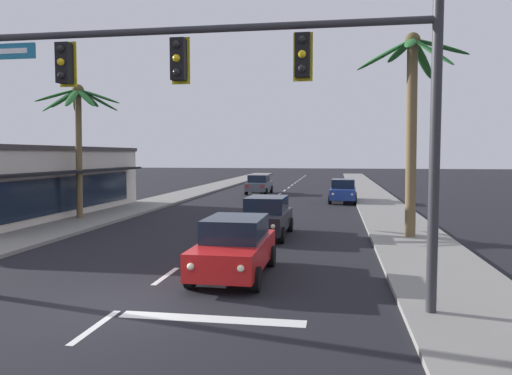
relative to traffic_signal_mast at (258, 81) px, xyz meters
The scene contains 12 objects.
ground_plane 5.92m from the traffic_signal_mast, behind, with size 220.00×220.00×0.00m, color black.
sidewalk_right 20.97m from the traffic_signal_mast, 76.55° to the left, with size 3.20×110.00×0.14m, color gray.
sidewalk_left 23.14m from the traffic_signal_mast, 118.74° to the left, with size 3.20×110.00×0.14m, color gray.
lane_markings 20.89m from the traffic_signal_mast, 97.44° to the left, with size 4.28×89.02×0.01m.
traffic_signal_mast is the anchor object (origin of this frame).
sedan_lead_at_stop_bar 5.21m from the traffic_signal_mast, 111.39° to the left, with size 1.97×4.46×1.68m.
sedan_third_in_queue 10.62m from the traffic_signal_mast, 96.90° to the left, with size 2.03×4.48×1.68m.
sedan_oncoming_far 32.15m from the traffic_signal_mast, 98.81° to the left, with size 2.04×4.49×1.68m.
sedan_parked_nearest_kerb 25.33m from the traffic_signal_mast, 84.75° to the left, with size 2.07×4.50×1.68m.
palm_left_second 17.37m from the traffic_signal_mast, 131.47° to the left, with size 4.16×4.11×7.08m.
palm_right_second 10.88m from the traffic_signal_mast, 64.56° to the left, with size 4.59×4.70×8.30m.
storefront_strip_left 20.76m from the traffic_signal_mast, 138.81° to the left, with size 7.58×16.91×3.91m.
Camera 1 is at (4.74, -10.36, 3.48)m, focal length 34.09 mm.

